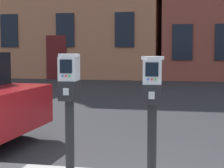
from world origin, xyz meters
The scene contains 2 objects.
parking_meter_near_kerb centered at (-0.72, -0.27, 1.03)m, with size 0.23×0.26×1.29m.
parking_meter_twin_adjacent centered at (0.10, -0.27, 1.02)m, with size 0.23×0.26×1.27m.
Camera 1 is at (0.49, -4.00, 1.48)m, focal length 63.33 mm.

